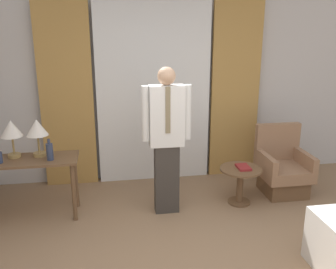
% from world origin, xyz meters
% --- Properties ---
extents(wall_back, '(10.00, 0.06, 2.70)m').
position_xyz_m(wall_back, '(0.00, 2.67, 1.35)').
color(wall_back, beige).
rests_on(wall_back, ground_plane).
extents(curtain_sheer_center, '(1.62, 0.06, 2.58)m').
position_xyz_m(curtain_sheer_center, '(0.00, 2.54, 1.29)').
color(curtain_sheer_center, white).
rests_on(curtain_sheer_center, ground_plane).
extents(curtain_drape_left, '(0.72, 0.06, 2.58)m').
position_xyz_m(curtain_drape_left, '(-1.21, 2.54, 1.29)').
color(curtain_drape_left, '#B28442').
rests_on(curtain_drape_left, ground_plane).
extents(curtain_drape_right, '(0.72, 0.06, 2.58)m').
position_xyz_m(curtain_drape_right, '(1.21, 2.54, 1.29)').
color(curtain_drape_right, '#B28442').
rests_on(curtain_drape_right, ground_plane).
extents(desk, '(1.18, 0.47, 0.74)m').
position_xyz_m(desk, '(-1.63, 1.61, 0.62)').
color(desk, brown).
rests_on(desk, ground_plane).
extents(table_lamp_left, '(0.25, 0.25, 0.45)m').
position_xyz_m(table_lamp_left, '(-1.77, 1.70, 1.07)').
color(table_lamp_left, '#9E7F47').
rests_on(table_lamp_left, desk).
extents(table_lamp_right, '(0.25, 0.25, 0.45)m').
position_xyz_m(table_lamp_right, '(-1.48, 1.70, 1.07)').
color(table_lamp_right, '#9E7F47').
rests_on(table_lamp_right, desk).
extents(bottle_by_lamp, '(0.08, 0.08, 0.25)m').
position_xyz_m(bottle_by_lamp, '(-1.34, 1.54, 0.85)').
color(bottle_by_lamp, '#2D3851').
rests_on(bottle_by_lamp, desk).
extents(person, '(0.58, 0.21, 1.79)m').
position_xyz_m(person, '(0.01, 1.48, 0.99)').
color(person, '#38332D').
rests_on(person, ground_plane).
extents(armchair, '(0.63, 0.64, 0.92)m').
position_xyz_m(armchair, '(1.67, 1.77, 0.32)').
color(armchair, brown).
rests_on(armchair, ground_plane).
extents(side_table, '(0.53, 0.53, 0.48)m').
position_xyz_m(side_table, '(0.98, 1.54, 0.33)').
color(side_table, brown).
rests_on(side_table, ground_plane).
extents(book, '(0.15, 0.22, 0.03)m').
position_xyz_m(book, '(1.01, 1.53, 0.50)').
color(book, maroon).
rests_on(book, side_table).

